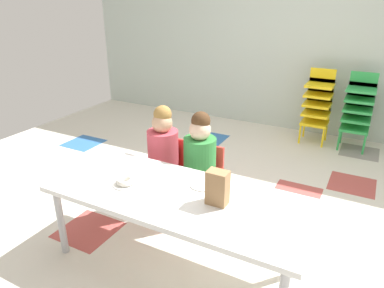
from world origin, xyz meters
The scene contains 11 objects.
ground_plane centered at (0.00, 0.00, -0.01)m, with size 6.58×4.56×0.02m.
back_wall centered at (0.00, 2.28, 1.38)m, with size 6.58×0.10×2.76m, color #B2C1B7.
craft_table centered at (-0.08, -0.87, 0.51)m, with size 1.73×0.72×0.55m.
seated_child_near_camera centered at (-0.55, -0.29, 0.55)m, with size 0.32×0.32×0.92m.
seated_child_middle_seat centered at (-0.21, -0.29, 0.55)m, with size 0.33×0.33×0.92m.
kid_chair_yellow_stack centered at (0.33, 1.91, 0.52)m, with size 0.32×0.30×0.92m.
kid_chair_green_stack centered at (0.79, 1.91, 0.52)m, with size 0.32×0.30×0.92m.
paper_bag_brown centered at (0.20, -0.86, 0.66)m, with size 0.13×0.09×0.22m, color #9E754C.
paper_plate_near_edge centered at (-0.44, -0.93, 0.56)m, with size 0.18×0.18×0.01m, color white.
paper_plate_center_table centered at (0.02, -0.70, 0.56)m, with size 0.18×0.18×0.01m, color white.
donut_powdered_on_plate centered at (-0.44, -0.93, 0.58)m, with size 0.13×0.13×0.04m, color white.
Camera 1 is at (0.93, -2.58, 1.73)m, focal length 32.93 mm.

